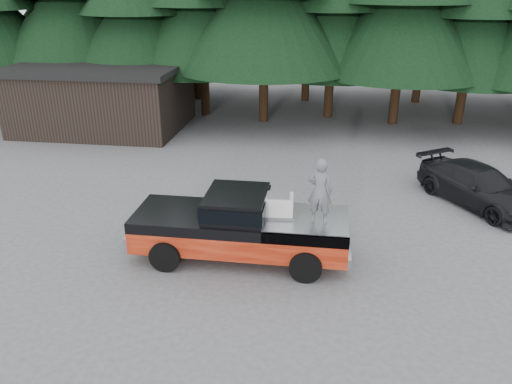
# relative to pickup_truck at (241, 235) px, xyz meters

# --- Properties ---
(ground) EXTENTS (120.00, 120.00, 0.00)m
(ground) POSITION_rel_pickup_truck_xyz_m (-0.26, 0.21, -0.67)
(ground) COLOR #505153
(ground) RESTS_ON ground
(pickup_truck) EXTENTS (6.00, 2.04, 1.33)m
(pickup_truck) POSITION_rel_pickup_truck_xyz_m (0.00, 0.00, 0.00)
(pickup_truck) COLOR #CB4320
(pickup_truck) RESTS_ON ground
(truck_cab) EXTENTS (1.66, 1.90, 0.59)m
(truck_cab) POSITION_rel_pickup_truck_xyz_m (-0.10, 0.00, 0.96)
(truck_cab) COLOR black
(truck_cab) RESTS_ON pickup_truck
(air_compressor) EXTENTS (0.81, 0.69, 0.53)m
(air_compressor) POSITION_rel_pickup_truck_xyz_m (1.03, 0.06, 0.93)
(air_compressor) COLOR silver
(air_compressor) RESTS_ON pickup_truck
(man_on_bed) EXTENTS (0.68, 0.48, 1.75)m
(man_on_bed) POSITION_rel_pickup_truck_xyz_m (2.11, -0.21, 1.54)
(man_on_bed) COLOR slate
(man_on_bed) RESTS_ON pickup_truck
(parked_car) EXTENTS (4.11, 4.89, 1.34)m
(parked_car) POSITION_rel_pickup_truck_xyz_m (7.44, 4.68, 0.01)
(parked_car) COLOR black
(parked_car) RESTS_ON ground
(utility_building) EXTENTS (8.40, 6.40, 3.30)m
(utility_building) POSITION_rel_pickup_truck_xyz_m (-9.26, 12.21, 1.00)
(utility_building) COLOR black
(utility_building) RESTS_ON ground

